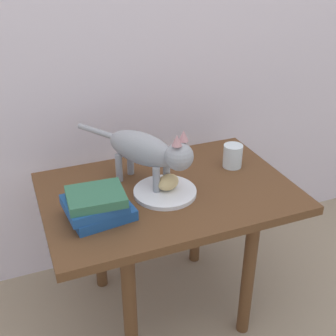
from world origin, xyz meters
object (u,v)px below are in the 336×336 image
(candle_jar, at_px, (233,157))
(side_table, at_px, (168,207))
(plate, at_px, (165,192))
(bread_roll, at_px, (168,182))
(book_stack, at_px, (97,205))
(cat, at_px, (148,151))

(candle_jar, bearing_deg, side_table, -167.29)
(plate, xyz_separation_m, bread_roll, (0.01, 0.00, 0.03))
(candle_jar, bearing_deg, book_stack, -165.50)
(plate, relative_size, book_stack, 0.99)
(side_table, relative_size, book_stack, 3.98)
(bread_roll, height_order, candle_jar, candle_jar)
(cat, bearing_deg, book_stack, -149.85)
(plate, height_order, cat, cat)
(side_table, height_order, bread_roll, bread_roll)
(candle_jar, bearing_deg, cat, -176.56)
(bread_roll, relative_size, book_stack, 0.38)
(plate, relative_size, cat, 0.50)
(side_table, relative_size, candle_jar, 9.79)
(bread_roll, distance_m, cat, 0.12)
(bread_roll, xyz_separation_m, candle_jar, (0.29, 0.08, -0.00))
(plate, distance_m, cat, 0.15)
(side_table, distance_m, plate, 0.09)
(side_table, bearing_deg, bread_roll, -110.91)
(cat, bearing_deg, bread_roll, -54.49)
(cat, bearing_deg, candle_jar, 3.44)
(bread_roll, height_order, cat, cat)
(side_table, relative_size, plate, 4.01)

